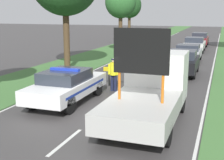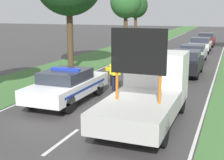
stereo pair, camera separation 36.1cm
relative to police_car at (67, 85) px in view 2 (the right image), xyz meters
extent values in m
plane|color=#3D3A3A|center=(1.97, -1.37, -0.77)|extent=(160.00, 160.00, 0.00)
cube|color=silver|center=(1.97, -3.93, -0.77)|extent=(0.12, 2.14, 0.01)
cube|color=silver|center=(1.97, 1.99, -0.77)|extent=(0.12, 2.14, 0.01)
cube|color=silver|center=(1.97, 7.90, -0.77)|extent=(0.12, 2.14, 0.01)
cube|color=silver|center=(1.97, 13.81, -0.77)|extent=(0.12, 2.14, 0.01)
cube|color=silver|center=(1.97, 19.72, -0.77)|extent=(0.12, 2.14, 0.01)
cube|color=silver|center=(1.97, 25.63, -0.77)|extent=(0.12, 2.14, 0.01)
cube|color=silver|center=(1.97, 31.55, -0.77)|extent=(0.12, 2.14, 0.01)
cube|color=silver|center=(1.97, 37.46, -0.77)|extent=(0.12, 2.14, 0.01)
cube|color=silver|center=(1.97, 43.37, -0.77)|extent=(0.12, 2.14, 0.01)
cube|color=silver|center=(1.97, 49.28, -0.77)|extent=(0.12, 2.14, 0.01)
cube|color=silver|center=(-1.87, 16.83, -0.77)|extent=(0.10, 67.30, 0.01)
cube|color=silver|center=(5.81, 16.83, -0.77)|extent=(0.10, 67.30, 0.01)
cube|color=#427038|center=(-4.24, 18.63, -0.76)|extent=(4.54, 120.00, 0.03)
cube|color=white|center=(0.00, 0.02, -0.10)|extent=(1.91, 4.74, 0.58)
cube|color=#282D38|center=(0.00, -0.12, 0.43)|extent=(1.68, 2.18, 0.48)
cylinder|color=black|center=(-0.83, 1.49, -0.39)|extent=(0.24, 0.77, 0.77)
cylinder|color=black|center=(0.83, 1.49, -0.39)|extent=(0.24, 0.77, 0.77)
cylinder|color=black|center=(-0.83, -1.45, -0.39)|extent=(0.24, 0.77, 0.77)
cylinder|color=black|center=(0.83, -1.45, -0.39)|extent=(0.24, 0.77, 0.77)
cube|color=#1E38C6|center=(0.00, -0.12, 0.72)|extent=(1.34, 0.24, 0.10)
cube|color=#193399|center=(0.00, 0.02, -0.07)|extent=(1.92, 3.89, 0.10)
cube|color=black|center=(0.00, 2.43, -0.15)|extent=(1.05, 0.08, 0.35)
cube|color=white|center=(3.94, 0.25, 0.64)|extent=(2.25, 1.70, 1.94)
cube|color=#232833|center=(3.94, 1.08, 0.99)|extent=(1.91, 0.04, 0.85)
cube|color=#B2B2AD|center=(3.94, -2.44, -0.01)|extent=(2.25, 3.68, 0.65)
cylinder|color=#D16619|center=(3.22, -2.44, 0.77)|extent=(0.09, 0.09, 0.90)
cylinder|color=#D16619|center=(4.65, -2.44, 0.77)|extent=(0.09, 0.09, 0.90)
cube|color=black|center=(3.94, -2.44, 1.93)|extent=(1.78, 0.12, 1.43)
cylinder|color=black|center=(2.93, 0.25, -0.33)|extent=(0.24, 0.88, 0.88)
cylinder|color=black|center=(4.94, 0.25, -0.33)|extent=(0.24, 0.88, 0.88)
cylinder|color=black|center=(2.93, -3.17, -0.33)|extent=(0.24, 0.88, 0.88)
cylinder|color=black|center=(4.94, -3.17, -0.33)|extent=(0.24, 0.88, 0.88)
cylinder|color=black|center=(0.66, 3.61, -0.38)|extent=(0.07, 0.07, 0.79)
cylinder|color=black|center=(3.12, 3.61, -0.38)|extent=(0.07, 0.07, 0.79)
cube|color=yellow|center=(0.61, 3.61, 0.13)|extent=(0.51, 0.08, 0.22)
cube|color=black|center=(1.12, 3.61, 0.13)|extent=(0.51, 0.08, 0.22)
cube|color=yellow|center=(1.63, 3.61, 0.13)|extent=(0.51, 0.08, 0.22)
cube|color=black|center=(2.15, 3.61, 0.13)|extent=(0.51, 0.08, 0.22)
cube|color=yellow|center=(2.66, 3.61, 0.13)|extent=(0.51, 0.08, 0.22)
cube|color=black|center=(3.17, 3.61, 0.13)|extent=(0.51, 0.08, 0.22)
cylinder|color=#191E38|center=(1.20, 2.56, -0.36)|extent=(0.16, 0.16, 0.83)
cylinder|color=#191E38|center=(1.37, 2.56, -0.36)|extent=(0.16, 0.16, 0.83)
cylinder|color=yellow|center=(1.29, 2.56, 0.36)|extent=(0.38, 0.38, 0.62)
cylinder|color=yellow|center=(1.05, 2.56, 0.33)|extent=(0.12, 0.12, 0.53)
cylinder|color=yellow|center=(1.52, 2.56, 0.33)|extent=(0.12, 0.12, 0.53)
sphere|color=beige|center=(1.29, 2.56, 0.78)|extent=(0.21, 0.21, 0.21)
cylinder|color=#141933|center=(1.29, 2.56, 0.84)|extent=(0.25, 0.25, 0.05)
cylinder|color=#232326|center=(2.02, 3.24, -0.39)|extent=(0.15, 0.15, 0.77)
cylinder|color=#232326|center=(2.18, 3.24, -0.39)|extent=(0.15, 0.15, 0.77)
cylinder|color=#3D3D42|center=(2.10, 3.24, 0.29)|extent=(0.36, 0.36, 0.58)
cylinder|color=#3D3D42|center=(1.87, 3.24, 0.26)|extent=(0.12, 0.12, 0.49)
cylinder|color=#3D3D42|center=(2.32, 3.24, 0.26)|extent=(0.12, 0.12, 0.49)
sphere|color=beige|center=(2.10, 3.24, 0.68)|extent=(0.20, 0.20, 0.20)
cube|color=black|center=(3.61, 2.58, -0.76)|extent=(0.40, 0.40, 0.03)
cone|color=orange|center=(3.61, 2.58, -0.48)|extent=(0.34, 0.34, 0.53)
cylinder|color=white|center=(3.61, 2.58, -0.45)|extent=(0.19, 0.19, 0.07)
cube|color=black|center=(2.75, 3.54, -0.76)|extent=(0.39, 0.39, 0.03)
cone|color=orange|center=(2.75, 3.54, -0.48)|extent=(0.34, 0.34, 0.52)
cylinder|color=white|center=(2.75, 3.54, -0.46)|extent=(0.19, 0.19, 0.07)
cube|color=black|center=(3.99, 8.05, -0.08)|extent=(1.89, 4.01, 0.72)
cube|color=#282D38|center=(3.99, 7.93, 0.54)|extent=(1.67, 1.84, 0.52)
cylinder|color=black|center=(3.17, 9.29, -0.44)|extent=(0.24, 0.67, 0.67)
cylinder|color=black|center=(4.82, 9.29, -0.44)|extent=(0.24, 0.67, 0.67)
cylinder|color=black|center=(3.17, 6.81, -0.44)|extent=(0.24, 0.67, 0.67)
cylinder|color=black|center=(4.82, 6.81, -0.44)|extent=(0.24, 0.67, 0.67)
cube|color=#B2B2B7|center=(3.78, 13.60, -0.12)|extent=(1.94, 4.07, 0.57)
cube|color=#282D38|center=(3.78, 13.47, 0.39)|extent=(1.70, 1.87, 0.44)
cylinder|color=black|center=(2.94, 14.86, -0.40)|extent=(0.24, 0.74, 0.74)
cylinder|color=black|center=(4.63, 14.86, -0.40)|extent=(0.24, 0.74, 0.74)
cylinder|color=black|center=(2.94, 12.34, -0.40)|extent=(0.24, 0.74, 0.74)
cylinder|color=black|center=(4.63, 12.34, -0.40)|extent=(0.24, 0.74, 0.74)
cube|color=silver|center=(3.70, 20.28, -0.10)|extent=(1.94, 4.39, 0.58)
cube|color=#282D38|center=(3.70, 20.15, 0.44)|extent=(1.71, 2.02, 0.50)
cylinder|color=black|center=(2.85, 21.64, -0.39)|extent=(0.24, 0.77, 0.77)
cylinder|color=black|center=(4.55, 21.64, -0.39)|extent=(0.24, 0.77, 0.77)
cylinder|color=black|center=(2.85, 18.92, -0.39)|extent=(0.24, 0.77, 0.77)
cylinder|color=black|center=(4.55, 18.92, -0.39)|extent=(0.24, 0.77, 0.77)
cube|color=maroon|center=(3.77, 26.29, -0.10)|extent=(1.86, 4.33, 0.70)
cube|color=#282D38|center=(3.77, 26.16, 0.52)|extent=(1.64, 1.99, 0.53)
cylinder|color=black|center=(2.96, 27.63, -0.45)|extent=(0.24, 0.65, 0.65)
cylinder|color=black|center=(4.58, 27.63, -0.45)|extent=(0.24, 0.65, 0.65)
cylinder|color=black|center=(2.96, 24.94, -0.45)|extent=(0.24, 0.65, 0.65)
cylinder|color=black|center=(4.58, 24.94, -0.45)|extent=(0.24, 0.65, 0.65)
cylinder|color=#4C3823|center=(-2.91, 16.62, 1.10)|extent=(0.37, 0.37, 3.75)
ellipsoid|color=#2D662D|center=(-2.91, 16.62, 4.07)|extent=(2.91, 2.91, 3.06)
cylinder|color=#4C3823|center=(-3.60, 6.96, 1.39)|extent=(0.42, 0.42, 4.33)
cylinder|color=#4C3823|center=(-5.59, 28.69, 1.02)|extent=(0.37, 0.37, 3.59)
ellipsoid|color=#1E471E|center=(-5.59, 28.69, 3.99)|extent=(3.14, 3.14, 3.29)
camera|label=1|loc=(6.30, -11.88, 3.13)|focal=50.00mm
camera|label=2|loc=(6.64, -11.76, 3.13)|focal=50.00mm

